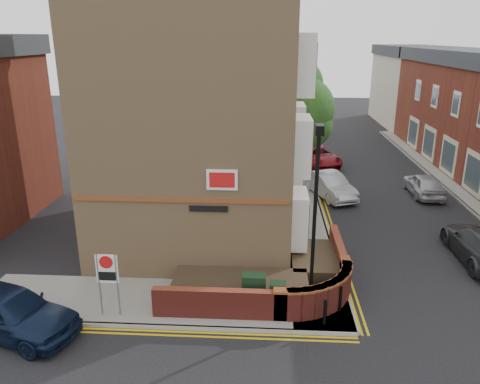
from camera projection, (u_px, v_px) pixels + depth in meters
name	position (u px, v px, depth m)	size (l,w,h in m)	color
ground	(262.00, 332.00, 14.81)	(120.00, 120.00, 0.00)	black
pavement_corner	(163.00, 301.00, 16.41)	(13.00, 3.00, 0.12)	gray
pavement_main	(297.00, 182.00, 29.82)	(2.00, 32.00, 0.12)	gray
kerb_side	(153.00, 327.00, 14.99)	(13.00, 0.15, 0.12)	gray
kerb_main_near	(313.00, 182.00, 29.76)	(0.15, 32.00, 0.12)	gray
kerb_main_far	(460.00, 200.00, 26.46)	(0.15, 40.00, 0.12)	gray
yellow_lines_side	(151.00, 333.00, 14.77)	(13.00, 0.28, 0.01)	gold
yellow_lines_main	(317.00, 183.00, 29.76)	(0.28, 32.00, 0.01)	gold
corner_building	(202.00, 100.00, 20.56)	(8.95, 10.40, 13.60)	tan
garden_wall	(263.00, 291.00, 17.17)	(6.80, 6.00, 1.20)	maroon
lamppost	(314.00, 221.00, 14.79)	(0.25, 0.50, 6.30)	black
utility_cabinet_large	(254.00, 291.00, 15.82)	(0.80, 0.45, 1.20)	black
utility_cabinet_small	(278.00, 297.00, 15.51)	(0.55, 0.40, 1.10)	black
bollard_near	(325.00, 312.00, 14.89)	(0.11, 0.11, 0.90)	black
bollard_far	(340.00, 299.00, 15.61)	(0.11, 0.11, 0.90)	black
zone_sign	(107.00, 274.00, 15.04)	(0.72, 0.07, 2.20)	slate
far_terrace_cream	(407.00, 85.00, 48.66)	(5.40, 12.40, 8.00)	beige
tree_near	(302.00, 114.00, 26.49)	(3.64, 3.65, 6.70)	#382B1E
tree_mid	(295.00, 90.00, 33.91)	(4.03, 4.03, 7.42)	#382B1E
tree_far	(290.00, 83.00, 41.57)	(3.81, 3.81, 7.00)	#382B1E
traffic_light_assembly	(297.00, 116.00, 37.45)	(0.20, 0.16, 4.20)	black
navy_hatchback	(8.00, 311.00, 14.53)	(1.85, 4.60, 1.57)	black
silver_car_near	(330.00, 185.00, 27.03)	(1.49, 4.28, 1.41)	#9A9BA1
red_car_main	(318.00, 156.00, 33.82)	(2.19, 4.74, 1.32)	maroon
silver_car_far	(424.00, 184.00, 27.32)	(1.56, 3.89, 1.32)	#ACADB4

